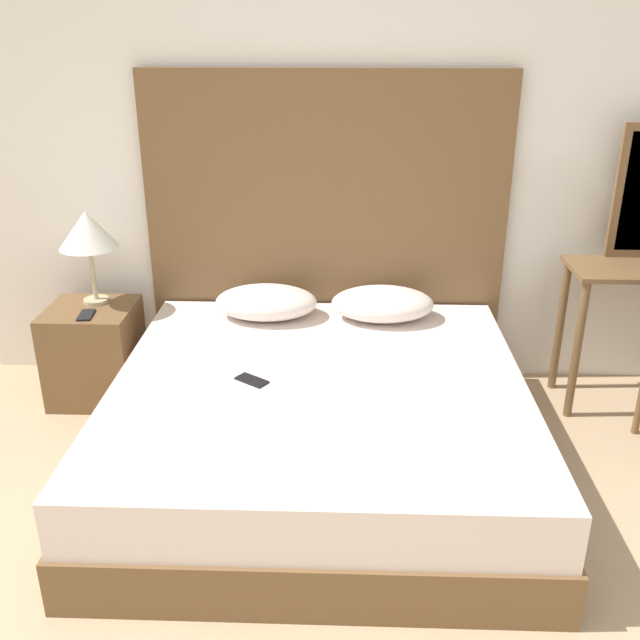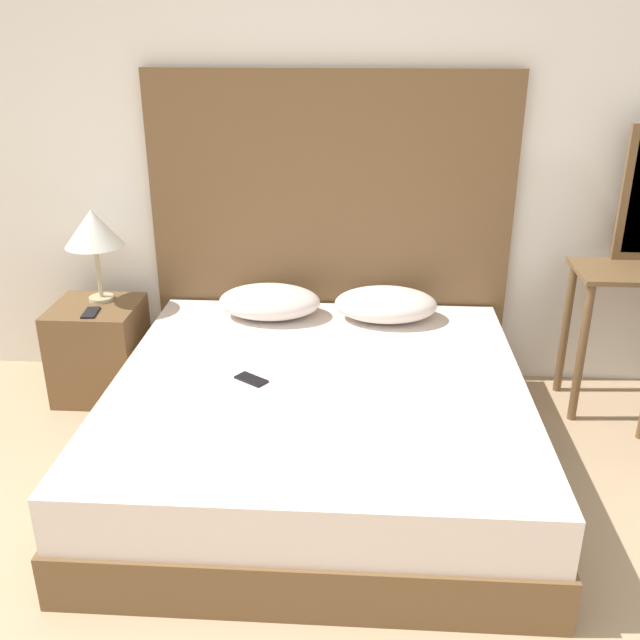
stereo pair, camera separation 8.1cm
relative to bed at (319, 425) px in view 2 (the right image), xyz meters
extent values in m
cube|color=white|center=(-0.12, 1.06, 1.11)|extent=(10.00, 0.06, 2.70)
cube|color=brown|center=(0.00, 0.00, -0.12)|extent=(1.89, 1.92, 0.23)
cube|color=silver|center=(0.00, 0.00, 0.12)|extent=(1.85, 1.88, 0.24)
cube|color=brown|center=(0.00, 0.98, 0.64)|extent=(1.98, 0.05, 1.75)
ellipsoid|color=silver|center=(-0.31, 0.72, 0.33)|extent=(0.55, 0.37, 0.17)
ellipsoid|color=silver|center=(0.31, 0.72, 0.33)|extent=(0.55, 0.37, 0.17)
cube|color=black|center=(-0.30, -0.03, 0.24)|extent=(0.16, 0.14, 0.01)
cube|color=brown|center=(-1.27, 0.67, 0.03)|extent=(0.46, 0.45, 0.53)
cylinder|color=tan|center=(-1.26, 0.76, 0.31)|extent=(0.14, 0.14, 0.02)
cylinder|color=tan|center=(-1.26, 0.76, 0.47)|extent=(0.02, 0.02, 0.29)
cone|color=silver|center=(-1.26, 0.76, 0.71)|extent=(0.31, 0.31, 0.20)
cube|color=black|center=(-1.25, 0.56, 0.30)|extent=(0.09, 0.16, 0.01)
cylinder|color=brown|center=(1.32, 0.54, 0.15)|extent=(0.04, 0.04, 0.77)
cylinder|color=brown|center=(1.32, 0.86, 0.15)|extent=(0.04, 0.04, 0.77)
camera|label=1|loc=(0.11, -2.85, 1.73)|focal=40.00mm
camera|label=2|loc=(0.19, -2.85, 1.73)|focal=40.00mm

